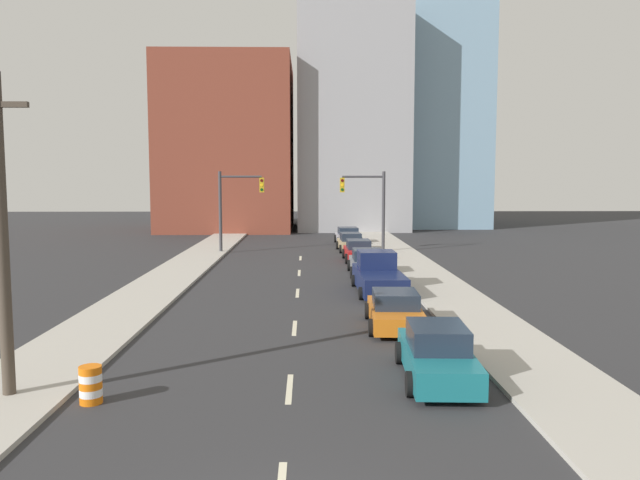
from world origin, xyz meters
TOP-DOWN VIEW (x-y plane):
  - sidewalk_left at (-7.26, 45.56)m, footprint 3.27×91.13m
  - sidewalk_right at (7.26, 45.56)m, footprint 3.27×91.13m
  - lane_stripe_at_8m at (0.00, 7.58)m, footprint 0.16×2.40m
  - lane_stripe_at_14m at (0.00, 14.41)m, footprint 0.16×2.40m
  - lane_stripe_at_22m at (0.00, 21.67)m, footprint 0.16×2.40m
  - lane_stripe_at_28m at (0.00, 28.29)m, footprint 0.16×2.40m
  - lane_stripe_at_35m at (0.00, 35.28)m, footprint 0.16×2.40m
  - building_brick_left at (-8.22, 61.99)m, footprint 14.00×16.00m
  - building_office_center at (5.48, 65.99)m, footprint 12.00×20.00m
  - building_glass_right at (14.72, 69.99)m, footprint 13.00×20.00m
  - traffic_signal_left at (-5.16, 38.61)m, footprint 3.45×0.35m
  - traffic_signal_right at (5.37, 38.61)m, footprint 3.45×0.35m
  - utility_pole_left_near at (-7.13, 6.94)m, footprint 1.60×0.32m
  - traffic_barrel at (-4.94, 6.58)m, footprint 0.56×0.56m
  - sedan_teal at (4.12, 8.29)m, footprint 2.22×4.77m
  - sedan_orange at (3.81, 14.45)m, footprint 2.31×4.58m
  - pickup_truck_navy at (4.02, 21.90)m, footprint 2.45×5.93m
  - sedan_gray at (4.02, 27.65)m, footprint 2.21×4.76m
  - sedan_red at (4.00, 33.73)m, footprint 2.08×4.57m
  - sedan_tan at (3.87, 39.63)m, footprint 2.15×4.54m
  - sedan_silver at (4.02, 45.12)m, footprint 2.28×4.41m

SIDE VIEW (x-z plane):
  - lane_stripe_at_8m at x=0.00m, z-range 0.00..0.01m
  - lane_stripe_at_14m at x=0.00m, z-range 0.00..0.01m
  - lane_stripe_at_22m at x=0.00m, z-range 0.00..0.01m
  - lane_stripe_at_28m at x=0.00m, z-range 0.00..0.01m
  - lane_stripe_at_35m at x=0.00m, z-range 0.00..0.01m
  - sidewalk_left at x=-7.26m, z-range 0.00..0.14m
  - sidewalk_right at x=7.26m, z-range 0.00..0.14m
  - traffic_barrel at x=-4.94m, z-range 0.00..0.95m
  - sedan_orange at x=3.81m, z-range -0.06..1.32m
  - sedan_tan at x=3.87m, z-range -0.06..1.37m
  - sedan_silver at x=4.02m, z-range -0.06..1.38m
  - sedan_red at x=4.00m, z-range -0.06..1.40m
  - sedan_gray at x=4.02m, z-range -0.06..1.43m
  - sedan_teal at x=4.12m, z-range -0.07..1.48m
  - pickup_truck_navy at x=4.02m, z-range -0.19..1.78m
  - traffic_signal_left at x=-5.16m, z-range 0.85..7.03m
  - traffic_signal_right at x=5.37m, z-range 0.85..7.03m
  - utility_pole_left_near at x=-7.13m, z-range 0.12..8.33m
  - building_brick_left at x=-8.22m, z-range 0.00..18.50m
  - building_office_center at x=5.48m, z-range 0.00..23.78m
  - building_glass_right at x=14.72m, z-range 0.00..31.34m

